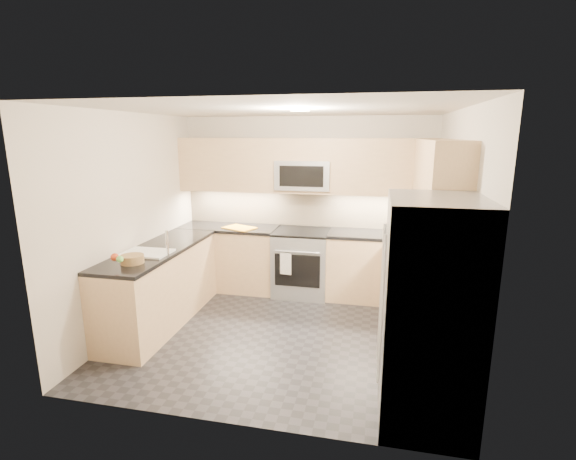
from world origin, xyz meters
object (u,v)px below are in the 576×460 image
object	(u,v)px
fruit_basket	(132,259)
refrigerator	(430,312)
microwave	(304,175)
utensil_bowl	(405,229)
cutting_board	(239,228)
gas_range	(302,263)

from	to	relation	value
fruit_basket	refrigerator	bearing A→B (deg)	-10.61
microwave	refrigerator	distance (m)	3.04
utensil_bowl	fruit_basket	distance (m)	3.45
cutting_board	fruit_basket	size ratio (longest dim) A/B	1.82
microwave	fruit_basket	bearing A→B (deg)	-125.96
utensil_bowl	fruit_basket	size ratio (longest dim) A/B	1.13
microwave	utensil_bowl	world-z (taller)	microwave
utensil_bowl	cutting_board	distance (m)	2.30
cutting_board	refrigerator	bearing A→B (deg)	-45.14
gas_range	refrigerator	xyz separation A→B (m)	(1.45, -2.43, 0.45)
microwave	refrigerator	xyz separation A→B (m)	(1.45, -2.55, -0.80)
refrigerator	fruit_basket	world-z (taller)	refrigerator
cutting_board	fruit_basket	distance (m)	1.90
cutting_board	microwave	bearing A→B (deg)	12.25
refrigerator	utensil_bowl	distance (m)	2.48
refrigerator	fruit_basket	bearing A→B (deg)	169.39
gas_range	fruit_basket	bearing A→B (deg)	-127.73
gas_range	cutting_board	world-z (taller)	cutting_board
refrigerator	fruit_basket	size ratio (longest dim) A/B	7.55
microwave	utensil_bowl	distance (m)	1.56
gas_range	cutting_board	distance (m)	1.02
microwave	cutting_board	world-z (taller)	microwave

